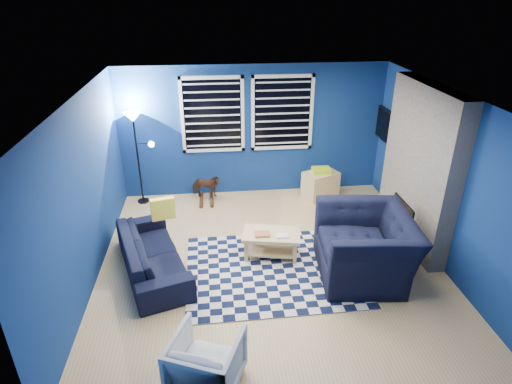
% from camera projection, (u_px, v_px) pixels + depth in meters
% --- Properties ---
extents(floor, '(5.00, 5.00, 0.00)m').
position_uv_depth(floor, '(270.00, 262.00, 6.43)').
color(floor, tan).
rests_on(floor, ground).
extents(ceiling, '(5.00, 5.00, 0.00)m').
position_uv_depth(ceiling, '(273.00, 97.00, 5.34)').
color(ceiling, white).
rests_on(ceiling, wall_back).
extents(wall_back, '(5.00, 0.00, 5.00)m').
position_uv_depth(wall_back, '(253.00, 131.00, 8.12)').
color(wall_back, navy).
rests_on(wall_back, floor).
extents(wall_left, '(0.00, 5.00, 5.00)m').
position_uv_depth(wall_left, '(84.00, 196.00, 5.64)').
color(wall_left, navy).
rests_on(wall_left, floor).
extents(wall_right, '(0.00, 5.00, 5.00)m').
position_uv_depth(wall_right, '(444.00, 179.00, 6.12)').
color(wall_right, navy).
rests_on(wall_right, floor).
extents(fireplace, '(0.65, 2.00, 2.50)m').
position_uv_depth(fireplace, '(418.00, 170.00, 6.58)').
color(fireplace, gray).
rests_on(fireplace, floor).
extents(window_left, '(1.17, 0.06, 1.42)m').
position_uv_depth(window_left, '(213.00, 115.00, 7.86)').
color(window_left, black).
rests_on(window_left, wall_back).
extents(window_right, '(1.17, 0.06, 1.42)m').
position_uv_depth(window_right, '(282.00, 113.00, 7.98)').
color(window_right, black).
rests_on(window_right, wall_back).
extents(tv, '(0.07, 1.00, 0.58)m').
position_uv_depth(tv, '(388.00, 128.00, 7.84)').
color(tv, black).
rests_on(tv, wall_right).
extents(rug, '(2.52, 2.03, 0.02)m').
position_uv_depth(rug, '(273.00, 270.00, 6.26)').
color(rug, black).
rests_on(rug, floor).
extents(sofa, '(2.06, 1.30, 0.56)m').
position_uv_depth(sofa, '(152.00, 254.00, 6.15)').
color(sofa, black).
rests_on(sofa, floor).
extents(armchair_big, '(1.51, 1.35, 0.92)m').
position_uv_depth(armchair_big, '(365.00, 246.00, 6.01)').
color(armchair_big, black).
rests_on(armchair_big, floor).
extents(armchair_bent, '(0.89, 0.90, 0.63)m').
position_uv_depth(armchair_bent, '(206.00, 361.00, 4.35)').
color(armchair_bent, gray).
rests_on(armchair_bent, floor).
extents(rocking_horse, '(0.40, 0.61, 0.48)m').
position_uv_depth(rocking_horse, '(206.00, 186.00, 8.13)').
color(rocking_horse, '#412115').
rests_on(rocking_horse, floor).
extents(coffee_table, '(0.93, 0.65, 0.43)m').
position_uv_depth(coffee_table, '(271.00, 239.00, 6.46)').
color(coffee_table, '#D8BB79').
rests_on(coffee_table, rug).
extents(cabinet, '(0.75, 0.64, 0.61)m').
position_uv_depth(cabinet, '(320.00, 184.00, 8.28)').
color(cabinet, '#D8BB79').
rests_on(cabinet, floor).
extents(floor_lamp, '(0.48, 0.29, 1.75)m').
position_uv_depth(floor_lamp, '(135.00, 130.00, 7.61)').
color(floor_lamp, black).
rests_on(floor_lamp, floor).
extents(throw_pillow, '(0.37, 0.19, 0.34)m').
position_uv_depth(throw_pillow, '(163.00, 209.00, 6.42)').
color(throw_pillow, yellow).
rests_on(throw_pillow, sofa).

